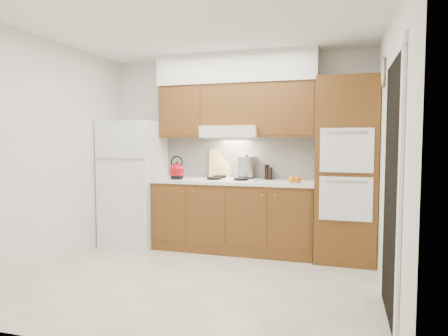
# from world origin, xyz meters

# --- Properties ---
(floor) EXTENTS (3.60, 3.60, 0.00)m
(floor) POSITION_xyz_m (0.00, 0.00, 0.00)
(floor) COLOR beige
(floor) RESTS_ON ground
(ceiling) EXTENTS (3.60, 3.60, 0.00)m
(ceiling) POSITION_xyz_m (0.00, 0.00, 2.60)
(ceiling) COLOR white
(ceiling) RESTS_ON wall_back
(wall_back) EXTENTS (3.60, 0.02, 2.60)m
(wall_back) POSITION_xyz_m (0.00, 1.50, 1.30)
(wall_back) COLOR white
(wall_back) RESTS_ON floor
(wall_left) EXTENTS (0.02, 3.00, 2.60)m
(wall_left) POSITION_xyz_m (-1.80, 0.00, 1.30)
(wall_left) COLOR white
(wall_left) RESTS_ON floor
(wall_right) EXTENTS (0.02, 3.00, 2.60)m
(wall_right) POSITION_xyz_m (1.80, 0.00, 1.30)
(wall_right) COLOR white
(wall_right) RESTS_ON floor
(fridge) EXTENTS (0.75, 0.72, 1.72)m
(fridge) POSITION_xyz_m (-1.41, 1.14, 0.86)
(fridge) COLOR white
(fridge) RESTS_ON floor
(base_cabinets) EXTENTS (2.11, 0.60, 0.90)m
(base_cabinets) POSITION_xyz_m (0.02, 1.20, 0.45)
(base_cabinets) COLOR brown
(base_cabinets) RESTS_ON floor
(countertop) EXTENTS (2.13, 0.62, 0.04)m
(countertop) POSITION_xyz_m (0.03, 1.19, 0.92)
(countertop) COLOR white
(countertop) RESTS_ON base_cabinets
(backsplash) EXTENTS (2.11, 0.03, 0.56)m
(backsplash) POSITION_xyz_m (0.02, 1.49, 1.22)
(backsplash) COLOR white
(backsplash) RESTS_ON countertop
(oven_cabinet) EXTENTS (0.70, 0.65, 2.20)m
(oven_cabinet) POSITION_xyz_m (1.44, 1.18, 1.10)
(oven_cabinet) COLOR brown
(oven_cabinet) RESTS_ON floor
(upper_cab_left) EXTENTS (0.63, 0.33, 0.70)m
(upper_cab_left) POSITION_xyz_m (-0.71, 1.33, 1.85)
(upper_cab_left) COLOR brown
(upper_cab_left) RESTS_ON wall_back
(upper_cab_right) EXTENTS (0.73, 0.33, 0.70)m
(upper_cab_right) POSITION_xyz_m (0.72, 1.33, 1.85)
(upper_cab_right) COLOR brown
(upper_cab_right) RESTS_ON wall_back
(range_hood) EXTENTS (0.75, 0.45, 0.15)m
(range_hood) POSITION_xyz_m (-0.02, 1.27, 1.57)
(range_hood) COLOR silver
(range_hood) RESTS_ON wall_back
(upper_cab_over_hood) EXTENTS (0.75, 0.33, 0.55)m
(upper_cab_over_hood) POSITION_xyz_m (-0.02, 1.33, 1.92)
(upper_cab_over_hood) COLOR brown
(upper_cab_over_hood) RESTS_ON range_hood
(soffit) EXTENTS (2.13, 0.36, 0.40)m
(soffit) POSITION_xyz_m (0.03, 1.32, 2.40)
(soffit) COLOR silver
(soffit) RESTS_ON wall_back
(cooktop) EXTENTS (0.74, 0.50, 0.01)m
(cooktop) POSITION_xyz_m (-0.02, 1.21, 0.95)
(cooktop) COLOR white
(cooktop) RESTS_ON countertop
(doorway) EXTENTS (0.02, 0.90, 2.10)m
(doorway) POSITION_xyz_m (1.79, -0.35, 1.05)
(doorway) COLOR black
(doorway) RESTS_ON floor
(wall_clock) EXTENTS (0.02, 0.30, 0.30)m
(wall_clock) POSITION_xyz_m (1.79, 0.55, 2.15)
(wall_clock) COLOR #3F3833
(wall_clock) RESTS_ON wall_right
(kettle) EXTENTS (0.25, 0.25, 0.21)m
(kettle) POSITION_xyz_m (-0.73, 1.08, 1.05)
(kettle) COLOR maroon
(kettle) RESTS_ON countertop
(cutting_board) EXTENTS (0.32, 0.17, 0.40)m
(cutting_board) POSITION_xyz_m (-0.23, 1.45, 1.14)
(cutting_board) COLOR tan
(cutting_board) RESTS_ON countertop
(stock_pot) EXTENTS (0.28, 0.28, 0.26)m
(stock_pot) POSITION_xyz_m (0.16, 1.38, 1.10)
(stock_pot) COLOR #BBBABF
(stock_pot) RESTS_ON cooktop
(condiment_a) EXTENTS (0.06, 0.06, 0.19)m
(condiment_a) POSITION_xyz_m (0.42, 1.44, 1.04)
(condiment_a) COLOR black
(condiment_a) RESTS_ON countertop
(condiment_b) EXTENTS (0.06, 0.06, 0.17)m
(condiment_b) POSITION_xyz_m (0.44, 1.41, 1.02)
(condiment_b) COLOR black
(condiment_b) RESTS_ON countertop
(condiment_c) EXTENTS (0.07, 0.07, 0.16)m
(condiment_c) POSITION_xyz_m (0.49, 1.36, 1.02)
(condiment_c) COLOR black
(condiment_c) RESTS_ON countertop
(orange_near) EXTENTS (0.10, 0.10, 0.08)m
(orange_near) POSITION_xyz_m (0.80, 1.07, 0.98)
(orange_near) COLOR orange
(orange_near) RESTS_ON countertop
(orange_far) EXTENTS (0.10, 0.10, 0.08)m
(orange_far) POSITION_xyz_m (0.88, 1.08, 0.98)
(orange_far) COLOR orange
(orange_far) RESTS_ON countertop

